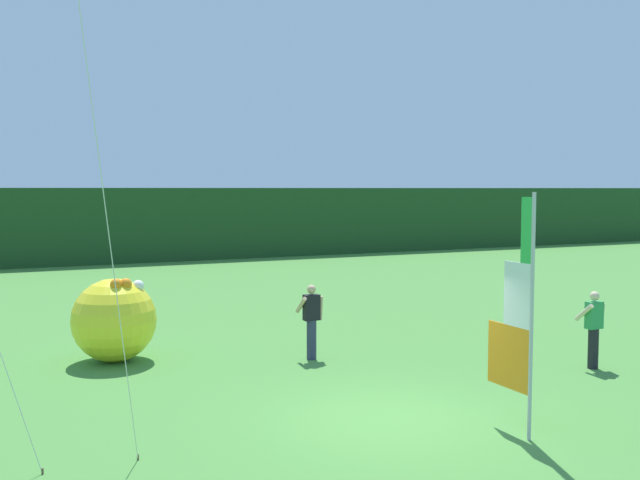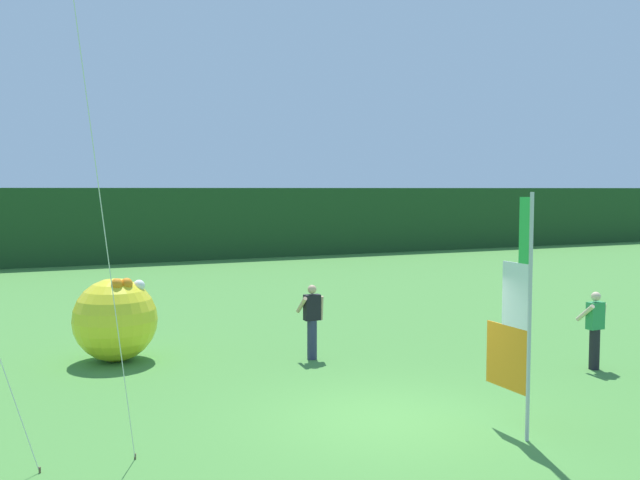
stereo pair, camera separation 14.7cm
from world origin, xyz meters
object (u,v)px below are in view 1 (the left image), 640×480
object	(u,v)px
person_near_banner	(594,327)
person_mid_field	(311,320)
banner_flag	(518,320)
inflatable_balloon	(114,320)

from	to	relation	value
person_near_banner	person_mid_field	distance (m)	6.11
person_near_banner	banner_flag	bearing A→B (deg)	-149.47
inflatable_balloon	banner_flag	bearing A→B (deg)	-56.69
banner_flag	person_near_banner	xyz separation A→B (m)	(4.25, 2.51, -0.93)
person_near_banner	person_mid_field	xyz separation A→B (m)	(-5.12, 3.34, 0.01)
person_near_banner	person_mid_field	size ratio (longest dim) A/B	0.99
inflatable_balloon	person_mid_field	bearing A→B (deg)	-22.34
person_mid_field	inflatable_balloon	bearing A→B (deg)	157.66
banner_flag	person_mid_field	world-z (taller)	banner_flag
banner_flag	inflatable_balloon	size ratio (longest dim) A/B	1.99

